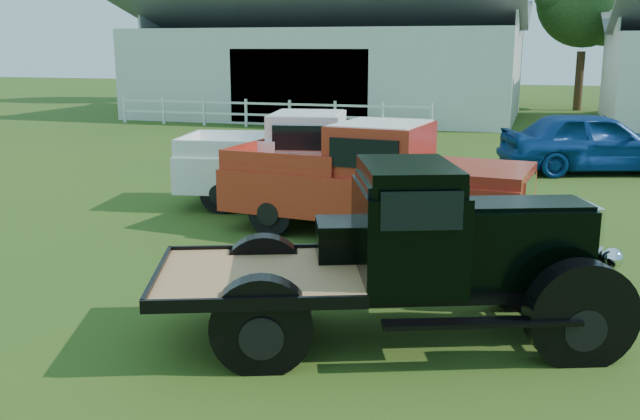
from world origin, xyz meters
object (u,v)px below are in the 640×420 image
(vintage_flatbed, at_px, (397,252))
(red_pickup, at_px, (375,178))
(misc_car_blue, at_px, (593,142))
(white_pickup, at_px, (303,161))

(vintage_flatbed, relative_size, red_pickup, 0.93)
(vintage_flatbed, height_order, red_pickup, vintage_flatbed)
(red_pickup, relative_size, misc_car_blue, 1.15)
(vintage_flatbed, bearing_deg, white_pickup, 96.56)
(vintage_flatbed, distance_m, misc_car_blue, 13.22)
(white_pickup, distance_m, misc_car_blue, 8.97)
(white_pickup, bearing_deg, vintage_flatbed, -72.61)
(red_pickup, relative_size, white_pickup, 1.05)
(misc_car_blue, bearing_deg, red_pickup, 133.84)
(white_pickup, bearing_deg, red_pickup, -51.48)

